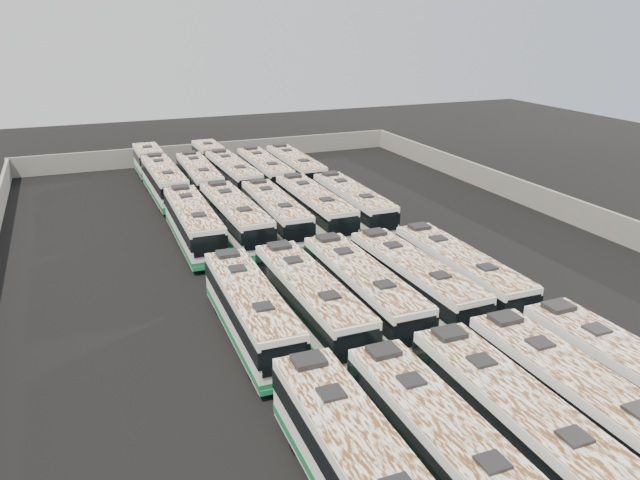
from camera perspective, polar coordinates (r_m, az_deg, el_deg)
The scene contains 22 objects.
ground at distance 43.37m, azimuth 1.41°, elevation -2.60°, with size 140.00×140.00×0.00m, color black.
perimeter_wall at distance 42.96m, azimuth 1.43°, elevation -1.25°, with size 45.20×73.20×2.20m.
bus_front_far_left at distance 23.12m, azimuth 3.72°, elevation -20.29°, with size 2.69×12.20×3.43m.
bus_front_left at distance 24.41m, azimuth 11.37°, elevation -18.35°, with size 2.53×11.80×3.32m.
bus_front_center at distance 26.09m, azimuth 17.75°, elevation -16.04°, with size 2.66×12.12×3.41m.
bus_front_right at distance 28.17m, azimuth 22.70°, elevation -13.77°, with size 2.57×12.12×3.41m.
bus_front_far_right at distance 30.37m, azimuth 27.19°, elevation -11.92°, with size 2.72×12.15×3.42m.
bus_midfront_far_left at distance 33.74m, azimuth -6.37°, elevation -6.47°, with size 2.71×11.88×3.33m.
bus_midfront_left at distance 34.56m, azimuth -0.90°, elevation -5.61°, with size 2.69×12.08×3.40m.
bus_midfront_center at distance 35.88m, azimuth 3.86°, elevation -4.64°, with size 2.57×12.10×3.41m.
bus_midfront_right at distance 37.40m, azimuth 8.58°, elevation -3.82°, with size 2.82×11.94×3.35m.
bus_midfront_far_right at distance 39.06m, azimuth 12.63°, elevation -3.05°, with size 2.53×11.81×3.33m.
bus_midback_far_left at distance 48.02m, azimuth -11.51°, elevation 1.49°, with size 2.74×12.14×3.41m.
bus_midback_left at distance 48.66m, azimuth -7.78°, elevation 1.98°, with size 2.84×12.27×3.44m.
bus_midback_center at distance 49.70m, azimuth -4.10°, elevation 2.41°, with size 2.68×11.72×3.29m.
bus_midback_right at distance 50.76m, azimuth -0.54°, elevation 2.91°, with size 2.59×12.11×3.41m.
bus_midback_far_right at distance 51.90m, azimuth 3.00°, elevation 3.23°, with size 2.68×11.91×3.34m.
bus_back_far_left at distance 63.99m, azimuth -14.53°, elevation 5.88°, with size 2.76×18.75×3.40m.
bus_back_left at distance 61.44m, azimuth -10.98°, elevation 5.56°, with size 2.74×11.88×3.33m.
bus_back_center at distance 64.93m, azimuth -8.74°, elevation 6.46°, with size 2.97×18.42×3.33m.
bus_back_right at distance 62.96m, azimuth -5.09°, elevation 6.19°, with size 2.61×11.87×3.34m.
bus_back_far_right at distance 64.03m, azimuth -2.29°, elevation 6.50°, with size 2.66×11.92×3.35m.
Camera 1 is at (-16.09, -36.65, 16.70)m, focal length 35.00 mm.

